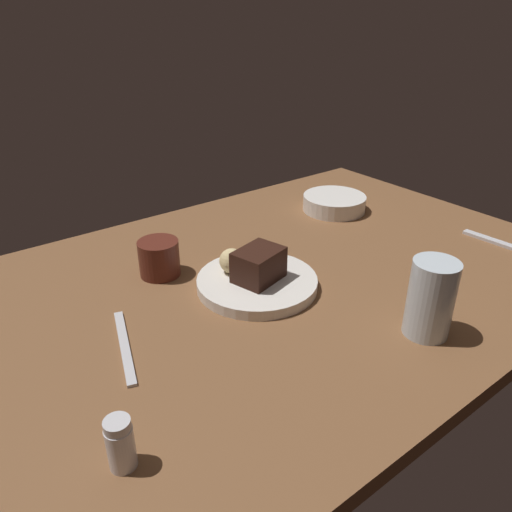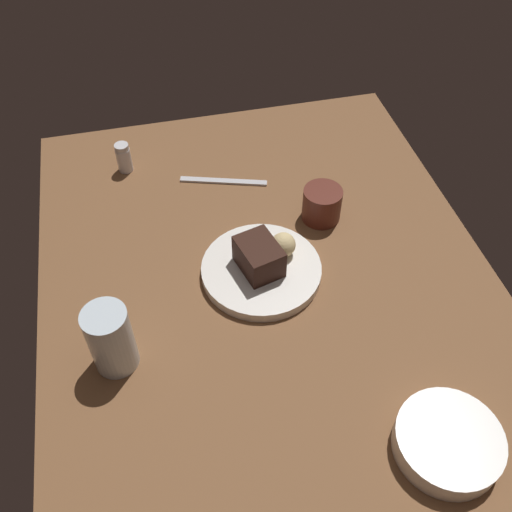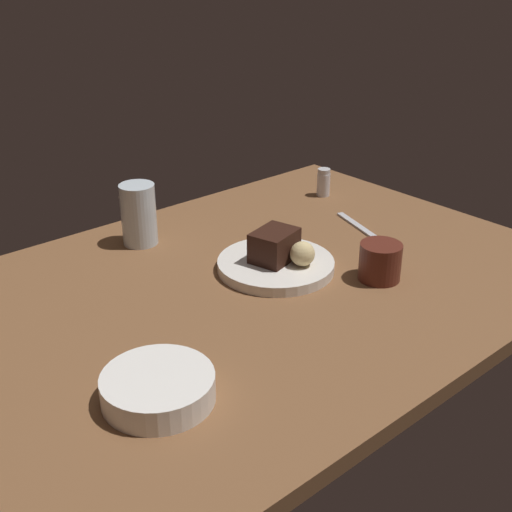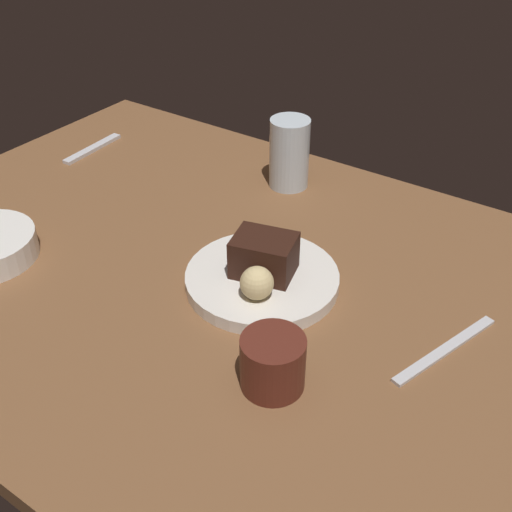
{
  "view_description": "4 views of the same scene",
  "coord_description": "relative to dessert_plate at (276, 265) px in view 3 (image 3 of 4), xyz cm",
  "views": [
    {
      "loc": [
        55.59,
        63.59,
        50.2
      ],
      "look_at": [
        5.89,
        -1.4,
        8.04
      ],
      "focal_mm": 34.38,
      "sensor_mm": 36.0,
      "label": 1
    },
    {
      "loc": [
        -59.57,
        17.98,
        85.88
      ],
      "look_at": [
        7.85,
        2.02,
        7.89
      ],
      "focal_mm": 40.23,
      "sensor_mm": 36.0,
      "label": 2
    },
    {
      "loc": [
        -70.63,
        -82.66,
        61.1
      ],
      "look_at": [
        3.1,
        1.76,
        7.06
      ],
      "focal_mm": 46.81,
      "sensor_mm": 36.0,
      "label": 3
    },
    {
      "loc": [
        47.95,
        -59.14,
        59.86
      ],
      "look_at": [
        6.65,
        0.8,
        7.93
      ],
      "focal_mm": 43.98,
      "sensor_mm": 36.0,
      "label": 4
    }
  ],
  "objects": [
    {
      "name": "dining_table",
      "position": [
        -7.54,
        -1.08,
        -2.5
      ],
      "size": [
        120.0,
        84.0,
        3.0
      ],
      "primitive_type": "cube",
      "color": "brown",
      "rests_on": "ground"
    },
    {
      "name": "chocolate_cake_slice",
      "position": [
        -0.0,
        0.47,
        3.96
      ],
      "size": [
        10.13,
        8.69,
        5.91
      ],
      "primitive_type": "cube",
      "rotation": [
        0.0,
        0.0,
        0.26
      ],
      "color": "black",
      "rests_on": "dessert_plate"
    },
    {
      "name": "salt_shaker",
      "position": [
        36.38,
        22.22,
        2.37
      ],
      "size": [
        3.22,
        3.22,
        6.84
      ],
      "color": "silver",
      "rests_on": "dining_table"
    },
    {
      "name": "dessert_plate",
      "position": [
        0.0,
        0.0,
        0.0
      ],
      "size": [
        22.46,
        22.46,
        2.0
      ],
      "primitive_type": "cylinder",
      "color": "white",
      "rests_on": "dining_table"
    },
    {
      "name": "butter_knife",
      "position": [
        27.25,
        1.87,
        -0.75
      ],
      "size": [
        7.1,
        18.53,
        0.5
      ],
      "primitive_type": "cube",
      "rotation": [
        0.0,
        0.0,
        1.26
      ],
      "color": "silver",
      "rests_on": "dining_table"
    },
    {
      "name": "bread_roll",
      "position": [
        2.34,
        -4.76,
        3.35
      ],
      "size": [
        4.71,
        4.71,
        4.71
      ],
      "primitive_type": "sphere",
      "color": "#DBC184",
      "rests_on": "dessert_plate"
    },
    {
      "name": "side_bowl",
      "position": [
        -39.2,
        -18.62,
        0.97
      ],
      "size": [
        15.87,
        15.87,
        3.93
      ],
      "primitive_type": "cylinder",
      "color": "white",
      "rests_on": "dining_table"
    },
    {
      "name": "coffee_cup",
      "position": [
        11.99,
        -15.47,
        2.55
      ],
      "size": [
        7.86,
        7.86,
        7.09
      ],
      "primitive_type": "cylinder",
      "color": "#562319",
      "rests_on": "dining_table"
    },
    {
      "name": "water_glass",
      "position": [
        -12.85,
        27.68,
        5.41
      ],
      "size": [
        7.24,
        7.24,
        12.83
      ],
      "primitive_type": "cylinder",
      "color": "silver",
      "rests_on": "dining_table"
    }
  ]
}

